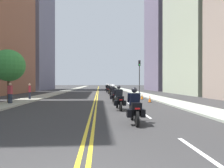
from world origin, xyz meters
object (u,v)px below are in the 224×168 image
Objects in this scene: motorcycle_0 at (135,108)px; motorcycle_1 at (119,100)px; motorcycle_3 at (113,93)px; traffic_cone_1 at (142,96)px; motorcycle_2 at (114,95)px; motorcycle_6 at (107,89)px; motorcycle_5 at (108,90)px; pedestrian_2 at (30,92)px; traffic_cone_0 at (150,99)px; traffic_light_near at (139,71)px; pedestrian_1 at (10,93)px; street_tree_0 at (9,66)px; motorcycle_4 at (111,91)px.

motorcycle_1 is (-0.24, 4.55, 0.00)m from motorcycle_0.
traffic_cone_1 is (3.14, -1.85, -0.34)m from motorcycle_3.
motorcycle_0 is 9.72m from motorcycle_2.
motorcycle_5 is at bearing -87.13° from motorcycle_6.
traffic_cone_1 is at bearing 44.32° from motorcycle_2.
traffic_cone_1 is 0.37× the size of pedestrian_2.
motorcycle_6 is at bearing 91.78° from motorcycle_0.
pedestrian_2 is at bearing 164.11° from traffic_cone_0.
motorcycle_1 is 16.95m from traffic_light_near.
motorcycle_2 is 0.98× the size of motorcycle_6.
motorcycle_5 is 1.03× the size of motorcycle_6.
motorcycle_2 is 0.95× the size of motorcycle_5.
motorcycle_6 is 23.18m from pedestrian_1.
motorcycle_6 is at bearing 98.93° from traffic_cone_0.
motorcycle_0 is at bearing -87.40° from motorcycle_6.
traffic_cone_0 is 12.10m from pedestrian_1.
pedestrian_2 is at bearing -179.13° from traffic_cone_1.
street_tree_0 is (-0.42, 0.68, 2.36)m from pedestrian_1.
motorcycle_5 reaches higher than motorcycle_4.
traffic_light_near is (4.63, 16.06, 2.84)m from motorcycle_1.
motorcycle_1 is 0.43× the size of traffic_light_near.
motorcycle_2 is at bearing 4.40° from street_tree_0.
traffic_light_near is at bearing 8.52° from motorcycle_4.
motorcycle_2 reaches higher than motorcycle_5.
motorcycle_4 is 1.16× the size of pedestrian_1.
motorcycle_5 is at bearing 88.31° from motorcycle_2.
street_tree_0 is at bearing -35.63° from pedestrian_1.
motorcycle_3 is at bearing -92.49° from pedestrian_2.
motorcycle_4 is at bearing -85.93° from motorcycle_5.
traffic_cone_1 is (3.23, -16.63, -0.35)m from motorcycle_6.
motorcycle_2 is at bearing -134.70° from traffic_cone_1.
motorcycle_1 is 9.24m from traffic_cone_1.
motorcycle_5 reaches higher than motorcycle_0.
pedestrian_2 reaches higher than traffic_cone_0.
motorcycle_2 is at bearing -147.83° from pedestrian_1.
motorcycle_0 is at bearing 160.06° from pedestrian_1.
pedestrian_1 reaches higher than pedestrian_2.
motorcycle_1 is at bearing -91.22° from motorcycle_2.
traffic_light_near is 1.10× the size of street_tree_0.
motorcycle_2 is 8.81m from pedestrian_1.
motorcycle_3 is 11.40m from street_tree_0.
motorcycle_0 is 0.99× the size of motorcycle_1.
motorcycle_3 is at bearing 119.56° from traffic_cone_0.
pedestrian_1 is at bearing -116.53° from motorcycle_5.
motorcycle_5 is at bearing 101.72° from traffic_cone_0.
traffic_cone_1 is at bearing 78.13° from motorcycle_0.
traffic_light_near reaches higher than motorcycle_3.
motorcycle_1 is 10.46m from street_tree_0.
motorcycle_1 is at bearing -149.48° from pedestrian_2.
motorcycle_1 is 0.48× the size of street_tree_0.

